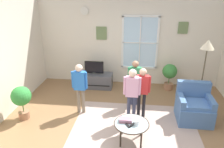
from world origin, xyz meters
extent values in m
cube|color=olive|center=(0.00, 0.00, -0.01)|extent=(6.18, 6.05, 0.02)
cube|color=beige|center=(0.00, 2.79, 1.46)|extent=(5.58, 0.12, 2.92)
cube|color=silver|center=(0.35, 2.72, 1.35)|extent=(1.06, 0.02, 1.60)
cube|color=white|center=(0.35, 2.70, 2.15)|extent=(1.12, 0.04, 0.06)
cube|color=white|center=(0.35, 2.70, 0.55)|extent=(1.12, 0.04, 0.06)
cube|color=white|center=(-0.18, 2.70, 1.35)|extent=(0.06, 0.04, 1.60)
cube|color=white|center=(0.88, 2.70, 1.35)|extent=(0.06, 0.04, 1.60)
cube|color=white|center=(0.35, 2.70, 1.35)|extent=(0.03, 0.04, 1.60)
cube|color=white|center=(0.35, 2.70, 1.35)|extent=(1.06, 0.04, 0.03)
cube|color=#667A4C|center=(-0.84, 2.71, 1.61)|extent=(0.32, 0.03, 0.40)
cube|color=#667A4C|center=(1.58, 2.71, 1.83)|extent=(0.28, 0.03, 0.34)
cylinder|color=silver|center=(-1.34, 2.70, 2.27)|extent=(0.24, 0.04, 0.24)
cube|color=tan|center=(0.29, 0.26, 0.00)|extent=(2.75, 2.05, 0.01)
cube|color=#4C4C51|center=(-1.01, 2.24, 0.22)|extent=(1.10, 0.47, 0.45)
cube|color=black|center=(-1.01, 2.00, 0.16)|extent=(0.99, 0.02, 0.02)
cylinder|color=#4C4C4C|center=(-1.01, 2.24, 0.47)|extent=(0.08, 0.08, 0.05)
cube|color=black|center=(-1.01, 2.24, 0.66)|extent=(0.58, 0.05, 0.37)
cube|color=black|center=(-1.01, 2.21, 0.66)|extent=(0.54, 0.01, 0.33)
cube|color=#476B9E|center=(1.64, 0.69, 0.21)|extent=(0.76, 0.72, 0.42)
cube|color=#476B9E|center=(1.64, 0.99, 0.65)|extent=(0.76, 0.16, 0.45)
cube|color=#476B9E|center=(1.32, 0.69, 0.52)|extent=(0.12, 0.65, 0.20)
cube|color=#476B9E|center=(1.96, 0.69, 0.52)|extent=(0.12, 0.65, 0.20)
cube|color=#4D73AA|center=(1.64, 0.64, 0.46)|extent=(0.61, 0.50, 0.08)
cylinder|color=#99B2B7|center=(0.22, -0.22, 0.42)|extent=(0.68, 0.68, 0.02)
torus|color=#3F3328|center=(0.22, -0.22, 0.42)|extent=(0.70, 0.70, 0.02)
cylinder|color=#33281E|center=(0.02, -0.03, 0.20)|extent=(0.04, 0.04, 0.41)
cylinder|color=#33281E|center=(0.42, -0.03, 0.20)|extent=(0.04, 0.04, 0.41)
cylinder|color=#33281E|center=(0.02, -0.42, 0.20)|extent=(0.04, 0.04, 0.41)
cylinder|color=#33281E|center=(0.42, -0.42, 0.20)|extent=(0.04, 0.04, 0.41)
cube|color=#8A4A55|center=(0.10, -0.17, 0.44)|extent=(0.24, 0.15, 0.02)
cube|color=#B87F92|center=(0.10, -0.17, 0.46)|extent=(0.26, 0.15, 0.02)
cube|color=#A46C82|center=(0.10, -0.17, 0.48)|extent=(0.25, 0.15, 0.03)
cylinder|color=white|center=(0.32, -0.28, 0.48)|extent=(0.08, 0.08, 0.10)
cube|color=black|center=(0.15, -0.32, 0.43)|extent=(0.11, 0.14, 0.02)
cube|color=black|center=(0.24, -0.28, 0.43)|extent=(0.11, 0.14, 0.02)
cylinder|color=black|center=(0.36, 0.71, 0.31)|extent=(0.08, 0.08, 0.63)
cylinder|color=black|center=(0.48, 0.71, 0.31)|extent=(0.08, 0.08, 0.63)
cube|color=red|center=(0.42, 0.71, 0.85)|extent=(0.27, 0.14, 0.44)
sphere|color=#D8AD8C|center=(0.42, 0.71, 1.16)|extent=(0.17, 0.17, 0.17)
cylinder|color=red|center=(0.26, 0.69, 0.87)|extent=(0.06, 0.06, 0.40)
cylinder|color=red|center=(0.58, 0.69, 0.87)|extent=(0.06, 0.06, 0.40)
cylinder|color=#726656|center=(-1.11, 0.72, 0.32)|extent=(0.08, 0.08, 0.64)
cylinder|color=#726656|center=(-0.99, 0.72, 0.32)|extent=(0.08, 0.08, 0.64)
cube|color=blue|center=(-1.05, 0.72, 0.87)|extent=(0.28, 0.14, 0.46)
sphere|color=beige|center=(-1.05, 0.72, 1.19)|extent=(0.17, 0.17, 0.17)
cylinder|color=blue|center=(-1.21, 0.70, 0.89)|extent=(0.06, 0.06, 0.41)
cylinder|color=blue|center=(-0.89, 0.70, 0.89)|extent=(0.06, 0.06, 0.41)
cylinder|color=#333851|center=(0.13, 0.50, 0.33)|extent=(0.08, 0.08, 0.65)
cylinder|color=#333851|center=(0.25, 0.50, 0.33)|extent=(0.08, 0.08, 0.65)
cube|color=#DB9EBC|center=(0.19, 0.50, 0.88)|extent=(0.28, 0.15, 0.46)
sphere|color=beige|center=(0.19, 0.50, 1.20)|extent=(0.18, 0.18, 0.18)
cylinder|color=#DB9EBC|center=(0.03, 0.48, 0.91)|extent=(0.06, 0.06, 0.42)
cylinder|color=#DB9EBC|center=(0.36, 0.48, 0.91)|extent=(0.06, 0.06, 0.42)
cylinder|color=#333851|center=(0.18, 1.28, 0.31)|extent=(0.07, 0.07, 0.62)
cylinder|color=#333851|center=(0.30, 1.28, 0.31)|extent=(0.07, 0.07, 0.62)
cube|color=#338C59|center=(0.24, 1.28, 0.84)|extent=(0.27, 0.14, 0.44)
sphere|color=#A87A5B|center=(0.24, 1.28, 1.15)|extent=(0.17, 0.17, 0.17)
cylinder|color=#338C59|center=(0.09, 1.26, 0.86)|extent=(0.06, 0.06, 0.40)
cylinder|color=#338C59|center=(0.40, 1.26, 0.86)|extent=(0.06, 0.06, 0.40)
cylinder|color=#9E6B4C|center=(1.27, 2.35, 0.10)|extent=(0.26, 0.26, 0.19)
cylinder|color=#4C7238|center=(1.27, 2.35, 0.28)|extent=(0.02, 0.02, 0.17)
sphere|color=#397F37|center=(1.27, 2.35, 0.59)|extent=(0.44, 0.44, 0.44)
cylinder|color=#9E6B4C|center=(-2.34, 0.31, 0.09)|extent=(0.25, 0.25, 0.18)
cylinder|color=#4C7238|center=(-2.34, 0.31, 0.27)|extent=(0.02, 0.02, 0.18)
sphere|color=#308838|center=(-2.34, 0.31, 0.59)|extent=(0.45, 0.45, 0.45)
cylinder|color=black|center=(1.91, 1.32, 0.01)|extent=(0.26, 0.26, 0.03)
cylinder|color=brown|center=(1.91, 1.32, 0.79)|extent=(0.03, 0.03, 1.58)
cone|color=beige|center=(1.91, 1.32, 1.68)|extent=(0.32, 0.32, 0.22)
camera|label=1|loc=(0.26, -3.81, 2.89)|focal=34.44mm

